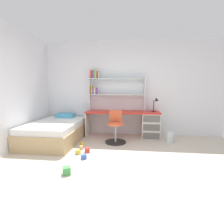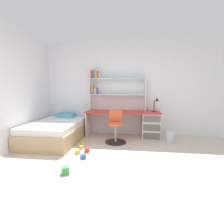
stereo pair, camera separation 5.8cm
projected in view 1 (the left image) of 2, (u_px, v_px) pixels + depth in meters
ground_plane at (115, 173)px, 2.76m from camera, size 5.57×5.83×0.02m
room_shell at (68, 88)px, 3.89m from camera, size 5.57×5.83×2.69m
desk at (142, 123)px, 4.72m from camera, size 2.02×0.56×0.72m
bookshelf_hutch at (109, 86)px, 4.85m from camera, size 1.57×0.22×1.13m
desk_lamp at (156, 102)px, 4.58m from camera, size 0.20×0.17×0.38m
swivel_chair at (116, 130)px, 4.27m from camera, size 0.52×0.52×0.79m
bed_platform at (56, 131)px, 4.37m from camera, size 1.20×1.85×0.63m
waste_bin at (170, 137)px, 4.31m from camera, size 0.22×0.22×0.27m
toy_block_yellow_0 at (82, 144)px, 4.03m from camera, size 0.11×0.11×0.08m
toy_block_natural_1 at (81, 147)px, 3.83m from camera, size 0.10×0.10×0.07m
toy_block_blue_2 at (84, 157)px, 3.29m from camera, size 0.12×0.12×0.09m
toy_block_green_3 at (67, 170)px, 2.71m from camera, size 0.16×0.16×0.12m
toy_block_red_4 at (87, 150)px, 3.64m from camera, size 0.12×0.12×0.10m
toy_block_yellow_5 at (78, 152)px, 3.54m from camera, size 0.12×0.12×0.09m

